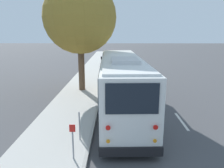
{
  "coord_description": "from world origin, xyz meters",
  "views": [
    {
      "loc": [
        -12.71,
        0.7,
        4.77
      ],
      "look_at": [
        1.71,
        0.88,
        1.3
      ],
      "focal_mm": 35.0,
      "sensor_mm": 36.0,
      "label": 1
    }
  ],
  "objects_px": {
    "parked_sedan_black": "(114,62)",
    "shuttle_bus": "(122,81)",
    "sign_post_far": "(79,126)",
    "street_tree": "(80,12)",
    "sign_post_near": "(73,141)",
    "parked_sedan_silver": "(114,70)"
  },
  "relations": [
    {
      "from": "shuttle_bus",
      "to": "sign_post_near",
      "type": "height_order",
      "value": "shuttle_bus"
    },
    {
      "from": "parked_sedan_silver",
      "to": "parked_sedan_black",
      "type": "relative_size",
      "value": 1.05
    },
    {
      "from": "sign_post_far",
      "to": "parked_sedan_black",
      "type": "bearing_deg",
      "value": -3.89
    },
    {
      "from": "parked_sedan_silver",
      "to": "sign_post_far",
      "type": "bearing_deg",
      "value": 176.5
    },
    {
      "from": "parked_sedan_black",
      "to": "sign_post_far",
      "type": "bearing_deg",
      "value": 176.1
    },
    {
      "from": "street_tree",
      "to": "sign_post_near",
      "type": "relative_size",
      "value": 6.79
    },
    {
      "from": "shuttle_bus",
      "to": "parked_sedan_black",
      "type": "height_order",
      "value": "shuttle_bus"
    },
    {
      "from": "sign_post_near",
      "to": "parked_sedan_silver",
      "type": "bearing_deg",
      "value": -4.76
    },
    {
      "from": "street_tree",
      "to": "sign_post_far",
      "type": "distance_m",
      "value": 10.26
    },
    {
      "from": "parked_sedan_silver",
      "to": "sign_post_far",
      "type": "relative_size",
      "value": 3.53
    },
    {
      "from": "sign_post_far",
      "to": "sign_post_near",
      "type": "bearing_deg",
      "value": 180.0
    },
    {
      "from": "street_tree",
      "to": "parked_sedan_black",
      "type": "bearing_deg",
      "value": -11.22
    },
    {
      "from": "parked_sedan_black",
      "to": "street_tree",
      "type": "height_order",
      "value": "street_tree"
    },
    {
      "from": "street_tree",
      "to": "sign_post_near",
      "type": "height_order",
      "value": "street_tree"
    },
    {
      "from": "shuttle_bus",
      "to": "parked_sedan_silver",
      "type": "distance_m",
      "value": 11.67
    },
    {
      "from": "sign_post_near",
      "to": "sign_post_far",
      "type": "distance_m",
      "value": 1.52
    },
    {
      "from": "parked_sedan_black",
      "to": "shuttle_bus",
      "type": "bearing_deg",
      "value": -178.55
    },
    {
      "from": "parked_sedan_black",
      "to": "sign_post_far",
      "type": "relative_size",
      "value": 3.36
    },
    {
      "from": "parked_sedan_black",
      "to": "sign_post_near",
      "type": "xyz_separation_m",
      "value": [
        -23.38,
        1.49,
        0.27
      ]
    },
    {
      "from": "sign_post_near",
      "to": "street_tree",
      "type": "bearing_deg",
      "value": 6.4
    },
    {
      "from": "sign_post_near",
      "to": "sign_post_far",
      "type": "relative_size",
      "value": 1.08
    },
    {
      "from": "parked_sedan_black",
      "to": "sign_post_near",
      "type": "height_order",
      "value": "sign_post_near"
    }
  ]
}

